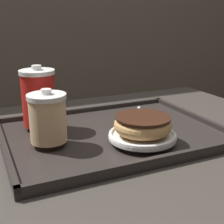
{
  "coord_description": "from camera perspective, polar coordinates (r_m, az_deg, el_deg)",
  "views": [
    {
      "loc": [
        -0.32,
        -0.65,
        1.04
      ],
      "look_at": [
        -0.02,
        0.01,
        0.81
      ],
      "focal_mm": 50.0,
      "sensor_mm": 36.0,
      "label": 1
    }
  ],
  "objects": [
    {
      "name": "donut_chocolate_glazed",
      "position": [
        0.7,
        5.64,
        -2.25
      ],
      "size": [
        0.13,
        0.13,
        0.04
      ],
      "color": "tan",
      "rests_on": "plate_with_chocolate_donut"
    },
    {
      "name": "coffee_cup_front",
      "position": [
        0.69,
        -11.66,
        -0.99
      ],
      "size": [
        0.08,
        0.08,
        0.12
      ],
      "color": "#E0B784",
      "rests_on": "serving_tray"
    },
    {
      "name": "cafe_table",
      "position": [
        0.86,
        1.62,
        -14.85
      ],
      "size": [
        1.0,
        0.77,
        0.75
      ],
      "color": "#38332D",
      "rests_on": "ground_plane"
    },
    {
      "name": "serving_tray",
      "position": [
        0.78,
        0.0,
        -3.99
      ],
      "size": [
        0.52,
        0.39,
        0.02
      ],
      "color": "#282321",
      "rests_on": "cafe_table"
    },
    {
      "name": "coffee_cup_rear",
      "position": [
        0.79,
        -13.28,
        2.61
      ],
      "size": [
        0.09,
        0.09,
        0.15
      ],
      "color": "red",
      "rests_on": "serving_tray"
    },
    {
      "name": "spoon",
      "position": [
        0.84,
        4.5,
        -0.95
      ],
      "size": [
        0.09,
        0.13,
        0.01
      ],
      "rotation": [
        0.0,
        0.0,
        4.14
      ],
      "color": "silver",
      "rests_on": "serving_tray"
    },
    {
      "name": "plate_with_chocolate_donut",
      "position": [
        0.71,
        5.58,
        -4.25
      ],
      "size": [
        0.15,
        0.15,
        0.01
      ],
      "color": "white",
      "rests_on": "serving_tray"
    }
  ]
}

